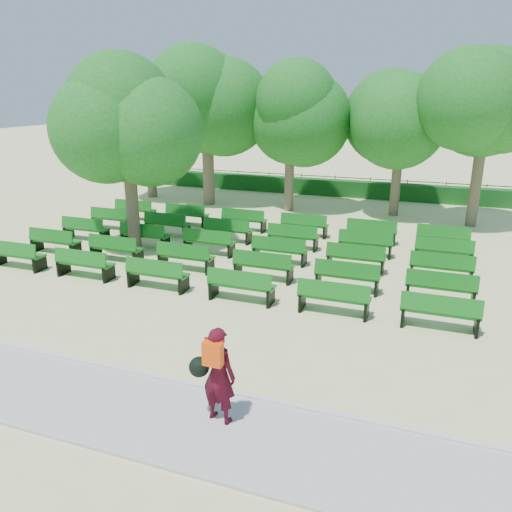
{
  "coord_description": "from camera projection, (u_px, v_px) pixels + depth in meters",
  "views": [
    {
      "loc": [
        6.4,
        -14.03,
        5.69
      ],
      "look_at": [
        1.71,
        -1.0,
        1.1
      ],
      "focal_mm": 35.0,
      "sensor_mm": 36.0,
      "label": 1
    }
  ],
  "objects": [
    {
      "name": "ground",
      "position": [
        217.0,
        273.0,
        16.38
      ],
      "size": [
        120.0,
        120.0,
        0.0
      ],
      "primitive_type": "plane",
      "color": "beige"
    },
    {
      "name": "paving",
      "position": [
        63.0,
        395.0,
        9.76
      ],
      "size": [
        30.0,
        2.2,
        0.06
      ],
      "primitive_type": "cube",
      "color": "#B4B3AF",
      "rests_on": "ground"
    },
    {
      "name": "curb",
      "position": [
        100.0,
        365.0,
        10.78
      ],
      "size": [
        30.0,
        0.12,
        0.1
      ],
      "primitive_type": "cube",
      "color": "silver",
      "rests_on": "ground"
    },
    {
      "name": "hedge",
      "position": [
        316.0,
        187.0,
        28.74
      ],
      "size": [
        26.0,
        0.7,
        0.9
      ],
      "primitive_type": "cube",
      "color": "#145019",
      "rests_on": "ground"
    },
    {
      "name": "fence",
      "position": [
        317.0,
        193.0,
        29.24
      ],
      "size": [
        26.0,
        0.1,
        1.02
      ],
      "primitive_type": null,
      "color": "black",
      "rests_on": "ground"
    },
    {
      "name": "tree_line",
      "position": [
        298.0,
        209.0,
        25.31
      ],
      "size": [
        21.8,
        6.8,
        7.04
      ],
      "primitive_type": null,
      "color": "#1E6F21",
      "rests_on": "ground"
    },
    {
      "name": "bench_array",
      "position": [
        243.0,
        255.0,
        17.83
      ],
      "size": [
        1.92,
        0.62,
        1.21
      ],
      "rotation": [
        0.0,
        0.0,
        -0.01
      ],
      "color": "#136E19",
      "rests_on": "ground"
    },
    {
      "name": "tree_among",
      "position": [
        126.0,
        127.0,
        17.44
      ],
      "size": [
        4.57,
        4.57,
        6.57
      ],
      "color": "brown",
      "rests_on": "ground"
    },
    {
      "name": "person",
      "position": [
        217.0,
        373.0,
        8.7
      ],
      "size": [
        0.89,
        0.57,
        1.83
      ],
      "rotation": [
        0.0,
        0.0,
        2.97
      ],
      "color": "#440918",
      "rests_on": "ground"
    }
  ]
}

